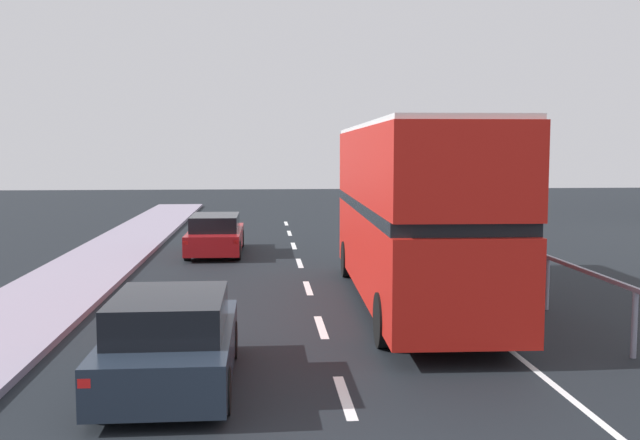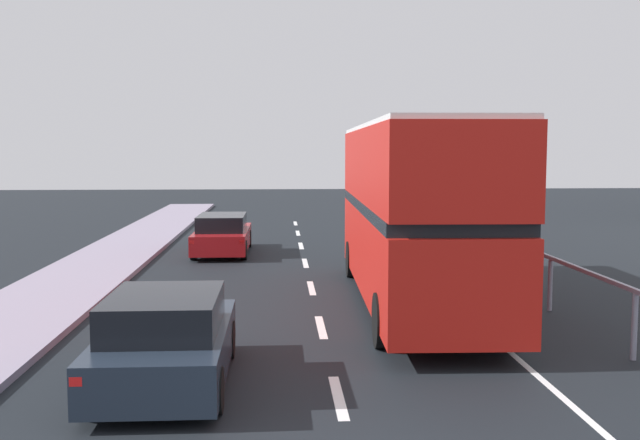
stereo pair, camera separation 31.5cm
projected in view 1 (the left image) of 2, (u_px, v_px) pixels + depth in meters
The scene contains 5 objects.
lane_paint_markings at pixel (412, 317), 15.53m from camera, with size 3.36×46.00×0.01m.
bridge_side_railing at pixel (548, 266), 16.14m from camera, with size 0.10×42.00×1.23m.
double_decker_bus_red at pixel (411, 209), 16.54m from camera, with size 2.76×10.43×4.13m.
hatchback_car_near at pixel (171, 341), 10.93m from camera, with size 1.88×4.07×1.42m.
sedan_car_ahead at pixel (216, 235), 24.94m from camera, with size 1.84×4.55×1.36m.
Camera 1 is at (-1.17, -6.51, 3.55)m, focal length 40.78 mm.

